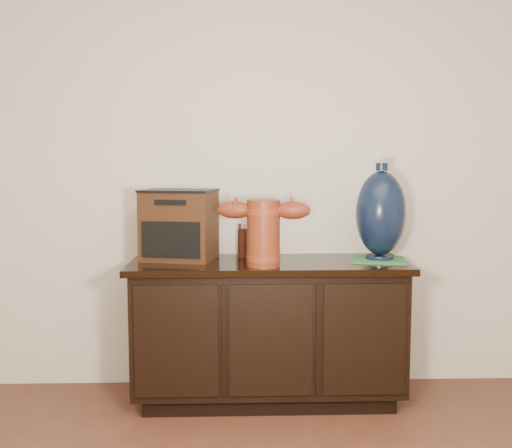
{
  "coord_description": "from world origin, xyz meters",
  "views": [
    {
      "loc": [
        -0.17,
        -0.9,
        1.26
      ],
      "look_at": [
        -0.07,
        2.18,
        0.96
      ],
      "focal_mm": 42.0,
      "sensor_mm": 36.0,
      "label": 1
    }
  ],
  "objects_px": {
    "tv_radio": "(179,225)",
    "lamp_base": "(381,214)",
    "terracotta_vessel": "(263,229)",
    "spray_can": "(244,241)",
    "sideboard": "(268,329)"
  },
  "relations": [
    {
      "from": "tv_radio",
      "to": "sideboard",
      "type": "bearing_deg",
      "value": 2.88
    },
    {
      "from": "sideboard",
      "to": "tv_radio",
      "type": "bearing_deg",
      "value": 170.31
    },
    {
      "from": "tv_radio",
      "to": "terracotta_vessel",
      "type": "bearing_deg",
      "value": -15.43
    },
    {
      "from": "spray_can",
      "to": "tv_radio",
      "type": "bearing_deg",
      "value": -169.0
    },
    {
      "from": "sideboard",
      "to": "spray_can",
      "type": "relative_size",
      "value": 7.77
    },
    {
      "from": "tv_radio",
      "to": "lamp_base",
      "type": "distance_m",
      "value": 1.08
    },
    {
      "from": "lamp_base",
      "to": "tv_radio",
      "type": "bearing_deg",
      "value": 176.27
    },
    {
      "from": "lamp_base",
      "to": "spray_can",
      "type": "bearing_deg",
      "value": 169.32
    },
    {
      "from": "lamp_base",
      "to": "terracotta_vessel",
      "type": "bearing_deg",
      "value": -165.34
    },
    {
      "from": "tv_radio",
      "to": "lamp_base",
      "type": "relative_size",
      "value": 0.84
    },
    {
      "from": "terracotta_vessel",
      "to": "tv_radio",
      "type": "relative_size",
      "value": 1.1
    },
    {
      "from": "terracotta_vessel",
      "to": "spray_can",
      "type": "relative_size",
      "value": 2.53
    },
    {
      "from": "tv_radio",
      "to": "lamp_base",
      "type": "xyz_separation_m",
      "value": [
        1.07,
        -0.07,
        0.06
      ]
    },
    {
      "from": "terracotta_vessel",
      "to": "tv_radio",
      "type": "height_order",
      "value": "tv_radio"
    },
    {
      "from": "tv_radio",
      "to": "lamp_base",
      "type": "bearing_deg",
      "value": 8.84
    }
  ]
}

